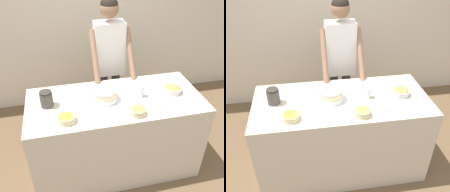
# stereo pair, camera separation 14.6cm
# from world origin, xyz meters

# --- Properties ---
(ground_plane) EXTENTS (14.00, 14.00, 0.00)m
(ground_plane) POSITION_xyz_m (0.00, 0.00, 0.00)
(ground_plane) COLOR brown
(wall_back) EXTENTS (10.00, 0.05, 2.60)m
(wall_back) POSITION_xyz_m (0.00, 1.89, 1.30)
(wall_back) COLOR beige
(wall_back) RESTS_ON ground_plane
(counter) EXTENTS (1.75, 0.79, 0.92)m
(counter) POSITION_xyz_m (0.00, 0.39, 0.46)
(counter) COLOR beige
(counter) RESTS_ON ground_plane
(person_baker) EXTENTS (0.47, 0.48, 1.76)m
(person_baker) POSITION_xyz_m (0.09, 1.08, 1.09)
(person_baker) COLOR #2D2D38
(person_baker) RESTS_ON ground_plane
(cake) EXTENTS (0.35, 0.35, 0.12)m
(cake) POSITION_xyz_m (-0.11, 0.40, 0.98)
(cake) COLOR silver
(cake) RESTS_ON counter
(frosting_bowl_orange) EXTENTS (0.16, 0.16, 0.17)m
(frosting_bowl_orange) POSITION_xyz_m (-0.50, 0.16, 0.95)
(frosting_bowl_orange) COLOR beige
(frosting_bowl_orange) RESTS_ON counter
(frosting_bowl_yellow) EXTENTS (0.15, 0.15, 0.17)m
(frosting_bowl_yellow) POSITION_xyz_m (0.14, 0.12, 0.96)
(frosting_bowl_yellow) COLOR beige
(frosting_bowl_yellow) RESTS_ON counter
(frosting_bowl_olive) EXTENTS (0.18, 0.18, 0.15)m
(frosting_bowl_olive) POSITION_xyz_m (0.61, 0.39, 0.95)
(frosting_bowl_olive) COLOR silver
(frosting_bowl_olive) RESTS_ON counter
(drinking_glass) EXTENTS (0.06, 0.06, 0.12)m
(drinking_glass) POSITION_xyz_m (0.26, 0.39, 0.98)
(drinking_glass) COLOR silver
(drinking_glass) RESTS_ON counter
(ceramic_plate) EXTENTS (0.20, 0.20, 0.01)m
(ceramic_plate) POSITION_xyz_m (0.35, 0.22, 0.93)
(ceramic_plate) COLOR white
(ceramic_plate) RESTS_ON counter
(stoneware_jar) EXTENTS (0.12, 0.12, 0.16)m
(stoneware_jar) POSITION_xyz_m (-0.66, 0.44, 1.00)
(stoneware_jar) COLOR #4C4742
(stoneware_jar) RESTS_ON counter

